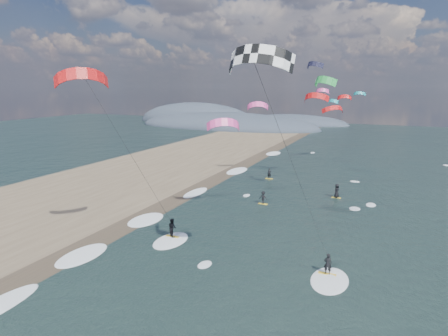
% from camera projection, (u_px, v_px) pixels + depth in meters
% --- Properties ---
extents(ground, '(260.00, 260.00, 0.00)m').
position_uv_depth(ground, '(152.00, 335.00, 20.76)').
color(ground, black).
rests_on(ground, ground).
extents(sand_strip, '(26.00, 240.00, 0.00)m').
position_uv_depth(sand_strip, '(17.00, 217.00, 39.28)').
color(sand_strip, brown).
rests_on(sand_strip, ground).
extents(wet_sand_strip, '(3.00, 240.00, 0.00)m').
position_uv_depth(wet_sand_strip, '(106.00, 236.00, 34.47)').
color(wet_sand_strip, '#382D23').
rests_on(wet_sand_strip, ground).
extents(coastal_hills, '(80.00, 41.00, 15.00)m').
position_uv_depth(coastal_hills, '(222.00, 124.00, 134.82)').
color(coastal_hills, '#3D4756').
rests_on(coastal_hills, ground).
extents(kitesurfer_near_a, '(7.63, 8.42, 16.18)m').
position_uv_depth(kitesurfer_near_a, '(271.00, 111.00, 21.73)').
color(kitesurfer_near_a, yellow).
rests_on(kitesurfer_near_a, ground).
extents(kitesurfer_near_b, '(7.00, 9.26, 15.35)m').
position_uv_depth(kitesurfer_near_b, '(114.00, 131.00, 29.19)').
color(kitesurfer_near_b, yellow).
rests_on(kitesurfer_near_b, ground).
extents(far_kitesurfers, '(11.64, 12.60, 1.79)m').
position_uv_depth(far_kitesurfers, '(295.00, 190.00, 46.58)').
color(far_kitesurfers, yellow).
rests_on(far_kitesurfers, ground).
extents(bg_kite_field, '(13.40, 77.45, 8.74)m').
position_uv_depth(bg_kite_field, '(321.00, 95.00, 65.25)').
color(bg_kite_field, black).
rests_on(bg_kite_field, ground).
extents(shoreline_surf, '(2.40, 79.40, 0.11)m').
position_uv_depth(shoreline_surf, '(148.00, 221.00, 38.23)').
color(shoreline_surf, white).
rests_on(shoreline_surf, ground).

